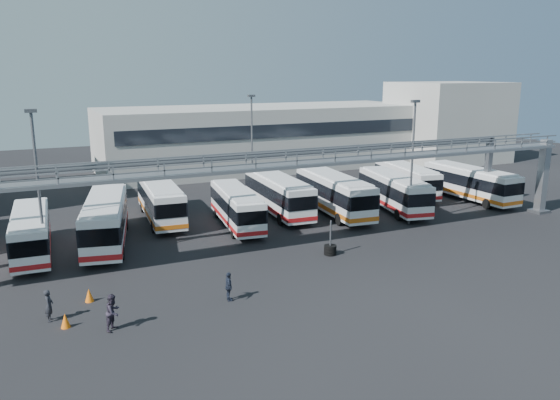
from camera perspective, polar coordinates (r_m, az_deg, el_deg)
name	(u,v)px	position (r m, az deg, el deg)	size (l,w,h in m)	color
ground	(326,272)	(35.00, 4.78, -7.51)	(140.00, 140.00, 0.00)	black
gantry	(286,172)	(38.55, 0.60, 2.97)	(51.40, 5.15, 7.10)	gray
warehouse	(262,137)	(72.64, -1.85, 6.60)	(42.00, 14.00, 8.00)	#9E9E99
building_right	(448,122)	(81.54, 17.10, 7.82)	(14.00, 12.00, 11.00)	#B2B2AD
light_pole_left	(38,182)	(36.92, -23.96, 1.72)	(0.70, 0.35, 10.21)	#4C4F54
light_pole_mid	(412,156)	(45.83, 13.67, 4.52)	(0.70, 0.35, 10.21)	#4C4F54
light_pole_back	(252,140)	(54.71, -2.95, 6.24)	(0.70, 0.35, 10.21)	#4C4F54
bus_1	(31,231)	(41.21, -24.58, -3.01)	(2.76, 10.19, 3.07)	silver
bus_2	(106,219)	(41.66, -17.75, -1.92)	(4.93, 11.83, 3.50)	silver
bus_3	(160,199)	(47.32, -12.40, 0.07)	(3.36, 11.15, 3.34)	silver
bus_4	(236,206)	(44.67, -4.57, -0.62)	(3.63, 10.38, 3.09)	silver
bus_5	(278,193)	(48.43, -0.19, 0.71)	(3.33, 11.30, 3.39)	silver
bus_6	(334,192)	(48.67, 5.65, 0.79)	(3.75, 11.75, 3.51)	silver
bus_7	(394,191)	(50.92, 11.78, 0.98)	(4.58, 11.04, 3.27)	silver
bus_8	(406,178)	(57.41, 13.05, 2.21)	(4.31, 10.61, 3.14)	silver
bus_9	(470,182)	(56.77, 19.23, 1.77)	(2.58, 10.83, 3.28)	silver
pedestrian_a	(49,305)	(30.48, -22.99, -10.11)	(0.61, 0.40, 1.68)	black
pedestrian_b	(113,312)	(28.42, -17.03, -11.13)	(0.90, 0.70, 1.85)	#2B2533
pedestrian_d	(229,287)	(30.59, -5.38, -9.00)	(0.97, 0.40, 1.65)	#1B2232
cone_left	(65,320)	(29.63, -21.52, -11.63)	(0.47, 0.47, 0.75)	orange
cone_right	(89,295)	(32.29, -19.32, -9.35)	(0.48, 0.48, 0.76)	orange
tire_stack	(330,249)	(38.09, 5.27, -5.12)	(0.86, 0.86, 2.46)	black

